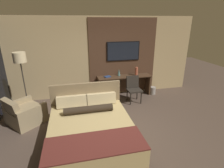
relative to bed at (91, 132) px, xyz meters
The scene contains 12 objects.
ground_plane 0.72m from the bed, 21.20° to the left, with size 16.00×16.00×0.00m, color #4C3D33.
wall_back_tv_panel 3.09m from the bed, 75.76° to the left, with size 7.20×0.09×2.80m.
bed is the anchor object (origin of this frame).
desk 2.99m from the bed, 59.33° to the left, with size 1.95×0.46×0.75m.
tv 3.39m from the bed, 60.98° to the left, with size 1.20×0.04×0.68m.
desk_chair 2.59m from the bed, 49.57° to the left, with size 0.48×0.48×0.89m.
armchair_by_window 2.12m from the bed, 141.17° to the left, with size 1.17×1.17×0.79m.
floor_lamp 2.83m from the bed, 131.13° to the left, with size 0.34×0.34×1.84m.
vase_tall 3.24m from the bed, 51.95° to the left, with size 0.10×0.10×0.31m.
vase_short 3.00m from the bed, 63.01° to the left, with size 0.12×0.12×0.24m.
book 2.74m from the bed, 70.71° to the left, with size 0.26×0.22×0.03m.
waste_bin 3.55m from the bed, 42.36° to the left, with size 0.22×0.22×0.28m.
Camera 1 is at (-0.87, -3.49, 2.65)m, focal length 28.00 mm.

